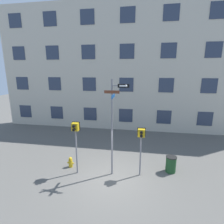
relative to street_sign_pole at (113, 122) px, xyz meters
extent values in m
plane|color=#595651|center=(-0.01, -0.46, -2.97)|extent=(60.00, 60.00, 0.00)
cube|color=beige|center=(-0.01, 7.64, 2.69)|extent=(24.00, 0.60, 11.32)
cube|color=#2D384C|center=(-10.30, 7.32, -1.56)|extent=(1.25, 0.03, 1.22)
cube|color=#2D384C|center=(-6.87, 7.32, -1.56)|extent=(1.25, 0.03, 1.22)
cube|color=#2D384C|center=(-3.44, 7.32, -1.56)|extent=(1.25, 0.03, 1.22)
cube|color=#2D384C|center=(-0.01, 7.32, -1.56)|extent=(1.25, 0.03, 1.22)
cube|color=#2D384C|center=(3.41, 7.32, -1.56)|extent=(1.25, 0.03, 1.22)
cube|color=#2D384C|center=(6.84, 7.32, -1.56)|extent=(1.25, 0.03, 1.22)
cube|color=#2D384C|center=(-10.30, 7.32, 1.27)|extent=(1.25, 0.03, 1.22)
cube|color=#2D384C|center=(-6.87, 7.32, 1.27)|extent=(1.25, 0.03, 1.22)
cube|color=#2D384C|center=(-3.44, 7.32, 1.27)|extent=(1.25, 0.03, 1.22)
cube|color=#2D384C|center=(-0.01, 7.32, 1.27)|extent=(1.25, 0.03, 1.22)
cube|color=#2D384C|center=(3.41, 7.32, 1.27)|extent=(1.25, 0.03, 1.22)
cube|color=#2D384C|center=(6.84, 7.32, 1.27)|extent=(1.25, 0.03, 1.22)
cube|color=#2D384C|center=(-10.30, 7.32, 4.10)|extent=(1.25, 0.03, 1.22)
cube|color=#2D384C|center=(-6.87, 7.32, 4.10)|extent=(1.25, 0.03, 1.22)
cube|color=#2D384C|center=(-3.44, 7.32, 4.10)|extent=(1.25, 0.03, 1.22)
cube|color=#2D384C|center=(-0.01, 7.32, 4.10)|extent=(1.25, 0.03, 1.22)
cube|color=#2D384C|center=(3.41, 7.32, 4.10)|extent=(1.25, 0.03, 1.22)
cube|color=#2D384C|center=(6.84, 7.32, 4.10)|extent=(1.25, 0.03, 1.22)
cube|color=#2D384C|center=(-10.30, 7.32, 6.93)|extent=(1.25, 0.03, 1.22)
cube|color=#2D384C|center=(-6.87, 7.32, 6.93)|extent=(1.25, 0.03, 1.22)
cube|color=#2D384C|center=(-3.44, 7.32, 6.93)|extent=(1.25, 0.03, 1.22)
cube|color=#2D384C|center=(-0.01, 7.32, 6.93)|extent=(1.25, 0.03, 1.22)
cube|color=#2D384C|center=(3.41, 7.32, 6.93)|extent=(1.25, 0.03, 1.22)
cube|color=#2D384C|center=(6.84, 7.32, 6.93)|extent=(1.25, 0.03, 1.22)
cylinder|color=slate|center=(-0.06, 0.00, -0.43)|extent=(0.09, 0.09, 5.09)
cube|color=slate|center=(0.22, 0.00, 1.80)|extent=(0.56, 0.05, 0.05)
cube|color=brown|center=(-0.06, -0.06, 1.50)|extent=(0.75, 0.02, 0.15)
cube|color=#14478C|center=(0.00, 0.00, 1.29)|extent=(0.02, 0.96, 0.17)
cube|color=black|center=(0.50, -0.01, 1.80)|extent=(0.56, 0.02, 0.18)
cube|color=white|center=(0.46, -0.02, 1.80)|extent=(0.32, 0.01, 0.07)
cone|color=white|center=(0.66, -0.02, 1.80)|extent=(0.10, 0.14, 0.14)
cylinder|color=slate|center=(-1.95, -0.21, -1.75)|extent=(0.08, 0.08, 2.45)
cube|color=gold|center=(-1.95, -0.21, -0.32)|extent=(0.34, 0.26, 0.41)
cube|color=black|center=(-1.95, -0.07, -0.32)|extent=(0.40, 0.02, 0.47)
cylinder|color=black|center=(-1.95, -0.40, -0.23)|extent=(0.14, 0.12, 0.14)
cylinder|color=black|center=(-1.95, -0.40, -0.41)|extent=(0.14, 0.12, 0.14)
cylinder|color=#EA4C14|center=(-1.95, -0.34, -0.23)|extent=(0.11, 0.01, 0.11)
cylinder|color=slate|center=(1.43, 0.15, -1.87)|extent=(0.08, 0.08, 2.20)
cube|color=gold|center=(1.43, 0.15, -0.57)|extent=(0.36, 0.26, 0.39)
cube|color=black|center=(1.43, 0.29, -0.57)|extent=(0.42, 0.02, 0.45)
cylinder|color=black|center=(1.43, -0.04, -0.48)|extent=(0.14, 0.12, 0.14)
cylinder|color=black|center=(1.43, -0.04, -0.66)|extent=(0.14, 0.12, 0.14)
cylinder|color=orange|center=(1.43, 0.01, -0.48)|extent=(0.11, 0.01, 0.11)
cylinder|color=gold|center=(-2.56, 0.30, -2.75)|extent=(0.23, 0.23, 0.46)
sphere|color=gold|center=(-2.56, 0.30, -2.46)|extent=(0.19, 0.19, 0.19)
cylinder|color=gold|center=(-2.71, 0.30, -2.72)|extent=(0.08, 0.08, 0.08)
cylinder|color=gold|center=(-2.40, 0.30, -2.72)|extent=(0.08, 0.08, 0.08)
cylinder|color=#1E4723|center=(3.10, 0.76, -2.54)|extent=(0.55, 0.55, 0.87)
cylinder|color=black|center=(3.10, 0.76, -2.09)|extent=(0.58, 0.58, 0.04)
camera|label=1|loc=(1.36, -8.34, 2.51)|focal=28.00mm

